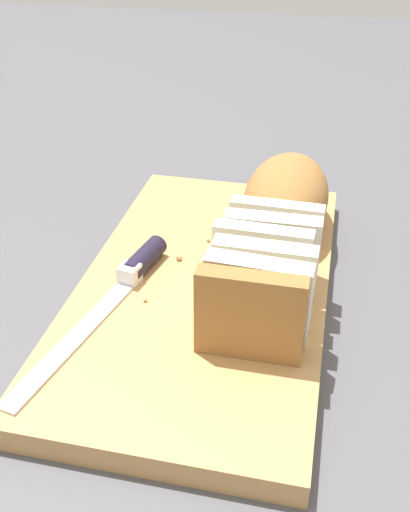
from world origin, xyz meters
name	(u,v)px	position (x,y,z in m)	size (l,w,h in m)	color
ground_plane	(205,298)	(0.00, 0.00, 0.00)	(3.00, 3.00, 0.00)	#4C4C51
cutting_board	(205,289)	(0.00, 0.00, 0.01)	(0.48, 0.26, 0.03)	tan
bread_loaf	(278,224)	(-0.06, 0.07, 0.07)	(0.34, 0.12, 0.09)	#996633
bread_knife	(129,276)	(0.02, -0.08, 0.03)	(0.26, 0.08, 0.02)	silver
crumb_near_knife	(179,257)	(-0.03, -0.04, 0.03)	(0.01, 0.01, 0.01)	tan
crumb_near_loaf	(208,240)	(-0.08, -0.01, 0.03)	(0.00, 0.00, 0.00)	tan
crumb_stray_left	(145,300)	(0.05, -0.05, 0.03)	(0.00, 0.00, 0.00)	tan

